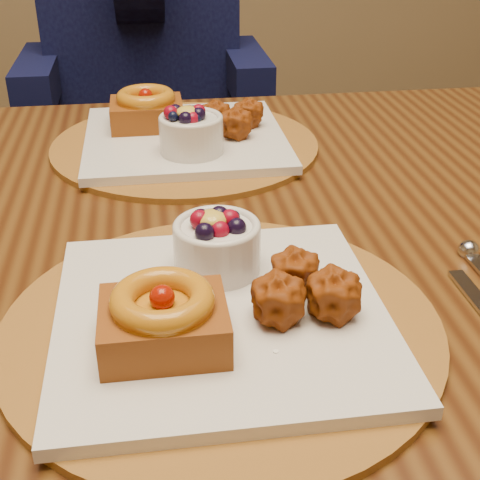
# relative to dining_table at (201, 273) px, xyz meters

# --- Properties ---
(dining_table) EXTENTS (1.60, 0.90, 0.76)m
(dining_table) POSITION_rel_dining_table_xyz_m (0.00, 0.00, 0.00)
(dining_table) COLOR #341809
(dining_table) RESTS_ON ground
(place_setting_near) EXTENTS (0.38, 0.38, 0.08)m
(place_setting_near) POSITION_rel_dining_table_xyz_m (-0.00, -0.22, 0.10)
(place_setting_near) COLOR brown
(place_setting_near) RESTS_ON dining_table
(place_setting_far) EXTENTS (0.38, 0.38, 0.08)m
(place_setting_far) POSITION_rel_dining_table_xyz_m (-0.00, 0.22, 0.10)
(place_setting_far) COLOR brown
(place_setting_far) RESTS_ON dining_table
(chair_far) EXTENTS (0.47, 0.47, 0.83)m
(chair_far) POSITION_rel_dining_table_xyz_m (-0.08, 0.69, -0.22)
(chair_far) COLOR black
(chair_far) RESTS_ON ground
(diner) EXTENTS (0.49, 0.48, 0.81)m
(diner) POSITION_rel_dining_table_xyz_m (-0.05, 0.80, 0.18)
(diner) COLOR black
(diner) RESTS_ON ground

